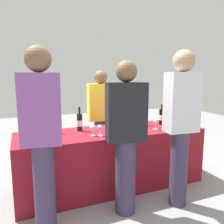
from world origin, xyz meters
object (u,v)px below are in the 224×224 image
(wine_glass_0, at_px, (48,131))
(guest_1, at_px, (126,133))
(wine_bottle_6, at_px, (167,115))
(wine_bottle_3, at_px, (136,117))
(guest_2, at_px, (181,122))
(wine_bottle_4, at_px, (143,117))
(guest_0, at_px, (42,133))
(wine_bottle_5, at_px, (162,116))
(wine_glass_2, at_px, (100,128))
(wine_bottle_2, at_px, (80,122))
(wine_glass_1, at_px, (93,128))
(wine_glass_3, at_px, (156,122))
(server_pouring, at_px, (101,116))
(wine_bottle_0, at_px, (40,126))
(wine_bottle_1, at_px, (52,124))
(wine_glass_4, at_px, (167,121))

(wine_glass_0, bearing_deg, guest_1, -35.19)
(wine_bottle_6, bearing_deg, guest_1, -144.61)
(wine_bottle_3, bearing_deg, guest_2, -84.98)
(wine_bottle_4, relative_size, guest_0, 0.18)
(wine_bottle_5, bearing_deg, wine_glass_2, -165.61)
(wine_bottle_3, height_order, wine_glass_0, wine_bottle_3)
(wine_bottle_4, height_order, guest_1, guest_1)
(wine_bottle_2, bearing_deg, wine_glass_1, -74.34)
(wine_glass_0, bearing_deg, wine_glass_3, -1.81)
(wine_glass_0, xyz_separation_m, server_pouring, (0.92, 0.80, -0.02))
(wine_bottle_4, height_order, wine_bottle_5, wine_bottle_4)
(wine_bottle_0, relative_size, wine_bottle_1, 1.03)
(wine_glass_3, xyz_separation_m, server_pouring, (-0.49, 0.84, -0.03))
(wine_bottle_0, height_order, server_pouring, server_pouring)
(wine_glass_3, bearing_deg, wine_glass_4, 17.36)
(wine_glass_3, bearing_deg, wine_bottle_6, 36.19)
(wine_glass_1, bearing_deg, wine_bottle_6, 12.89)
(wine_glass_0, xyz_separation_m, wine_glass_2, (0.59, -0.08, -0.00))
(wine_glass_0, bearing_deg, wine_glass_2, -7.74)
(wine_bottle_6, xyz_separation_m, wine_glass_2, (-1.21, -0.33, -0.03))
(wine_bottle_4, xyz_separation_m, server_pouring, (-0.46, 0.54, -0.04))
(wine_bottle_6, distance_m, guest_0, 2.07)
(wine_bottle_4, height_order, wine_glass_1, wine_bottle_4)
(wine_bottle_4, xyz_separation_m, wine_glass_4, (0.26, -0.23, -0.03))
(server_pouring, bearing_deg, guest_1, 87.30)
(wine_bottle_6, distance_m, guest_2, 0.98)
(wine_glass_3, relative_size, guest_2, 0.08)
(wine_bottle_1, height_order, wine_glass_1, wine_bottle_1)
(guest_0, bearing_deg, server_pouring, 61.09)
(wine_glass_4, bearing_deg, wine_bottle_0, 173.70)
(guest_0, bearing_deg, wine_bottle_4, 36.48)
(wine_glass_4, distance_m, server_pouring, 1.06)
(wine_bottle_2, bearing_deg, wine_bottle_4, 0.05)
(wine_glass_4, relative_size, guest_2, 0.07)
(wine_glass_2, distance_m, guest_1, 0.46)
(wine_glass_3, relative_size, guest_1, 0.09)
(wine_bottle_5, distance_m, wine_bottle_6, 0.15)
(wine_bottle_3, relative_size, wine_bottle_5, 1.03)
(wine_bottle_2, relative_size, wine_bottle_5, 1.01)
(wine_bottle_0, bearing_deg, guest_0, -93.25)
(wine_bottle_1, height_order, wine_bottle_2, wine_bottle_2)
(wine_glass_3, bearing_deg, wine_bottle_4, 94.34)
(wine_bottle_2, height_order, guest_0, guest_0)
(wine_bottle_0, relative_size, wine_bottle_6, 0.95)
(wine_glass_2, xyz_separation_m, guest_1, (0.14, -0.43, 0.03))
(wine_glass_2, bearing_deg, wine_bottle_2, 116.14)
(wine_bottle_1, xyz_separation_m, wine_bottle_4, (1.30, -0.03, 0.01))
(wine_bottle_3, height_order, wine_bottle_6, wine_bottle_6)
(guest_0, bearing_deg, guest_2, 5.28)
(wine_bottle_3, bearing_deg, guest_1, -124.25)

